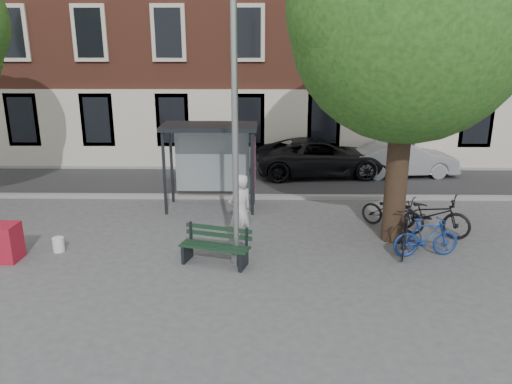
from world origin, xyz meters
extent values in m
plane|color=#4C4C4F|center=(0.00, 0.00, 0.00)|extent=(90.00, 90.00, 0.00)
cube|color=#28282B|center=(0.00, 7.00, 0.01)|extent=(40.00, 4.00, 0.01)
cube|color=gray|center=(0.00, 5.00, 0.06)|extent=(40.00, 0.25, 0.12)
cube|color=gray|center=(0.00, 9.00, 0.06)|extent=(40.00, 0.25, 0.12)
cylinder|color=#9EA0A3|center=(0.00, 0.00, 3.00)|extent=(0.14, 0.14, 6.00)
cylinder|color=#9EA0A3|center=(0.00, 0.00, 0.12)|extent=(0.28, 0.28, 0.24)
cylinder|color=black|center=(4.00, 1.50, 1.70)|extent=(0.56, 0.56, 3.40)
sphere|color=#1B4715|center=(4.00, 1.50, 5.40)|extent=(5.60, 5.60, 5.60)
sphere|color=#1B4715|center=(4.90, 1.90, 5.90)|extent=(3.92, 3.92, 3.92)
sphere|color=#1B4715|center=(3.20, 1.20, 5.70)|extent=(4.20, 4.20, 4.20)
cube|color=#1E2328|center=(-2.30, 3.40, 1.25)|extent=(0.08, 0.08, 2.50)
cube|color=#1E2328|center=(0.30, 3.40, 1.25)|extent=(0.08, 0.08, 2.50)
cube|color=#1E2328|center=(-2.30, 4.60, 1.25)|extent=(0.08, 0.08, 2.50)
cube|color=#1E2328|center=(0.30, 4.60, 1.25)|extent=(0.08, 0.08, 2.50)
cube|color=#1E2328|center=(-1.00, 4.00, 2.56)|extent=(2.85, 1.45, 0.12)
cube|color=#8C999E|center=(-1.00, 4.60, 1.38)|extent=(2.34, 0.04, 2.00)
cube|color=#1E2328|center=(0.30, 4.00, 1.38)|extent=(0.12, 1.14, 2.12)
cube|color=#D84C19|center=(0.37, 4.00, 1.38)|extent=(0.02, 0.90, 1.62)
imported|color=silver|center=(0.05, 1.00, 0.94)|extent=(0.82, 0.78, 1.88)
cube|color=#1E2328|center=(-1.18, 0.10, 0.21)|extent=(0.22, 0.52, 0.42)
cube|color=#1E2328|center=(0.18, -0.30, 0.21)|extent=(0.22, 0.52, 0.42)
cube|color=#15301E|center=(-0.55, -0.26, 0.44)|extent=(1.61, 0.57, 0.04)
cube|color=#15301E|center=(-0.50, -0.10, 0.44)|extent=(1.61, 0.57, 0.04)
cube|color=#15301E|center=(-0.45, 0.06, 0.44)|extent=(1.61, 0.57, 0.04)
cube|color=#15301E|center=(-0.43, 0.15, 0.63)|extent=(1.59, 0.51, 0.09)
cube|color=#15301E|center=(-0.43, 0.15, 0.80)|extent=(1.59, 0.51, 0.09)
imported|color=black|center=(4.19, 2.29, 0.48)|extent=(1.83, 1.63, 0.96)
imported|color=navy|center=(4.54, 0.44, 0.49)|extent=(1.67, 0.68, 0.97)
imported|color=black|center=(5.07, 1.91, 0.56)|extent=(2.23, 1.73, 1.13)
imported|color=black|center=(4.08, 0.63, 0.51)|extent=(0.96, 1.75, 1.01)
imported|color=black|center=(2.85, 8.13, 0.72)|extent=(5.36, 2.86, 1.43)
imported|color=#93959A|center=(6.02, 8.02, 0.66)|extent=(4.11, 1.77, 1.32)
cylinder|color=silver|center=(-5.79, 0.75, 0.18)|extent=(0.31, 0.31, 0.36)
cylinder|color=white|center=(-4.44, 0.58, 0.18)|extent=(0.36, 0.36, 0.36)
cylinder|color=#9EA0A3|center=(4.35, 3.00, 0.90)|extent=(0.04, 0.04, 1.80)
cube|color=yellow|center=(4.35, 3.00, 1.65)|extent=(0.32, 0.10, 0.42)
camera|label=1|loc=(0.63, -10.76, 4.99)|focal=35.00mm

